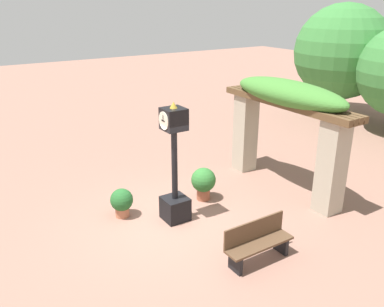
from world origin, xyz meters
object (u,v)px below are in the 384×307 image
at_px(potted_plant_near_right, 122,201).
at_px(potted_plant_near_left, 203,182).
at_px(pedestal_clock, 175,172).
at_px(park_bench, 258,242).

bearing_deg(potted_plant_near_right, potted_plant_near_left, 81.67).
relative_size(potted_plant_near_left, potted_plant_near_right, 1.23).
height_order(potted_plant_near_left, potted_plant_near_right, potted_plant_near_left).
relative_size(pedestal_clock, potted_plant_near_right, 4.03).
height_order(pedestal_clock, park_bench, pedestal_clock).
relative_size(pedestal_clock, potted_plant_near_left, 3.28).
xyz_separation_m(potted_plant_near_left, potted_plant_near_right, (-0.33, -2.27, -0.12)).
distance_m(pedestal_clock, park_bench, 2.63).
distance_m(potted_plant_near_left, park_bench, 3.01).
bearing_deg(potted_plant_near_right, pedestal_clock, 51.47).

